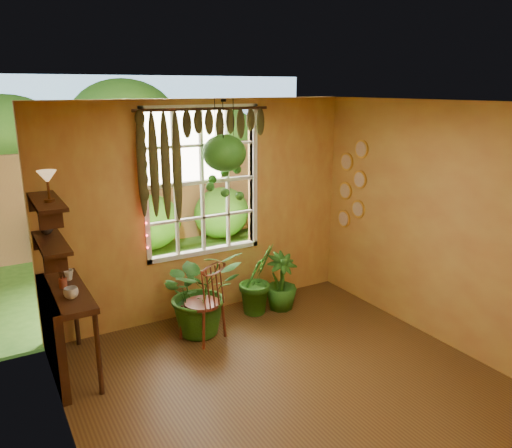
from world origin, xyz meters
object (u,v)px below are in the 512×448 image
(windsor_chair, at_px, (204,313))
(potted_plant_mid, at_px, (258,279))
(counter_ledge, at_px, (57,324))
(potted_plant_left, at_px, (201,291))
(hanging_basket, at_px, (224,159))

(windsor_chair, distance_m, potted_plant_mid, 0.95)
(counter_ledge, height_order, potted_plant_mid, potted_plant_mid)
(potted_plant_left, height_order, hanging_basket, hanging_basket)
(windsor_chair, xyz_separation_m, potted_plant_left, (0.03, 0.17, 0.21))
(hanging_basket, bearing_deg, counter_ledge, -168.82)
(potted_plant_mid, bearing_deg, hanging_basket, 157.90)
(windsor_chair, bearing_deg, potted_plant_left, 54.92)
(potted_plant_left, xyz_separation_m, potted_plant_mid, (0.85, 0.15, -0.07))
(counter_ledge, bearing_deg, windsor_chair, -1.89)
(counter_ledge, xyz_separation_m, potted_plant_mid, (2.46, 0.26, -0.09))
(counter_ledge, bearing_deg, potted_plant_left, 4.19)
(hanging_basket, bearing_deg, windsor_chair, -138.14)
(potted_plant_mid, bearing_deg, counter_ledge, -173.88)
(windsor_chair, bearing_deg, hanging_basket, 18.32)
(windsor_chair, height_order, potted_plant_mid, windsor_chair)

